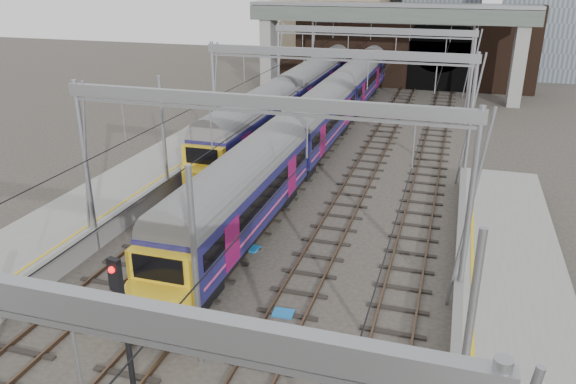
% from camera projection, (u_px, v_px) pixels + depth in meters
% --- Properties ---
extents(tracks, '(14.40, 80.00, 0.22)m').
position_uv_depth(tracks, '(304.00, 212.00, 30.51)').
color(tracks, '#4C3828').
rests_on(tracks, ground).
extents(overhead_line, '(16.80, 80.00, 8.00)m').
position_uv_depth(overhead_line, '(334.00, 72.00, 33.86)').
color(overhead_line, gray).
rests_on(overhead_line, ground).
extents(retaining_wall, '(28.00, 2.75, 9.00)m').
position_uv_depth(retaining_wall, '(407.00, 48.00, 61.36)').
color(retaining_wall, '#311F16').
rests_on(retaining_wall, ground).
extents(overbridge, '(28.00, 3.00, 9.25)m').
position_uv_depth(overbridge, '(388.00, 24.00, 55.39)').
color(overbridge, gray).
rests_on(overbridge, ground).
extents(train_main, '(2.64, 61.18, 4.60)m').
position_uv_depth(train_main, '(341.00, 97.00, 46.77)').
color(train_main, black).
rests_on(train_main, ground).
extents(train_second, '(2.61, 60.35, 4.55)m').
position_uv_depth(train_second, '(326.00, 72.00, 58.25)').
color(train_second, black).
rests_on(train_second, ground).
extents(signal_near_centre, '(0.40, 0.48, 5.25)m').
position_uv_depth(signal_near_centre, '(124.00, 320.00, 15.54)').
color(signal_near_centre, black).
rests_on(signal_near_centre, ground).
extents(equip_cover_a, '(0.87, 0.72, 0.09)m').
position_uv_depth(equip_cover_a, '(160.00, 341.00, 19.90)').
color(equip_cover_a, blue).
rests_on(equip_cover_a, ground).
extents(equip_cover_b, '(1.07, 0.86, 0.11)m').
position_uv_depth(equip_cover_b, '(249.00, 248.00, 26.55)').
color(equip_cover_b, blue).
rests_on(equip_cover_b, ground).
extents(equip_cover_c, '(0.84, 0.62, 0.09)m').
position_uv_depth(equip_cover_c, '(283.00, 313.00, 21.52)').
color(equip_cover_c, blue).
rests_on(equip_cover_c, ground).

